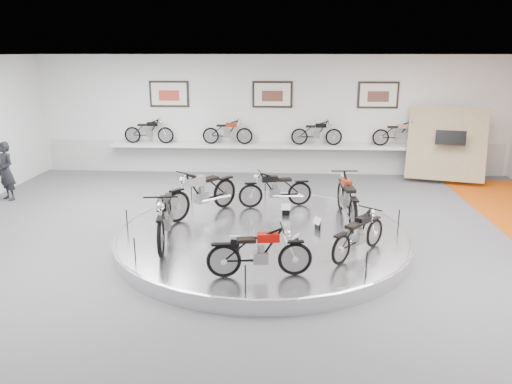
# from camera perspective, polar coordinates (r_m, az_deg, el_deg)

# --- Properties ---
(floor) EXTENTS (16.00, 16.00, 0.00)m
(floor) POSITION_cam_1_polar(r_m,az_deg,el_deg) (10.79, 0.70, -6.50)
(floor) COLOR #555558
(floor) RESTS_ON ground
(ceiling) EXTENTS (16.00, 16.00, 0.00)m
(ceiling) POSITION_cam_1_polar(r_m,az_deg,el_deg) (9.99, 0.78, 15.26)
(ceiling) COLOR white
(ceiling) RESTS_ON wall_back
(wall_back) EXTENTS (16.00, 0.00, 16.00)m
(wall_back) POSITION_cam_1_polar(r_m,az_deg,el_deg) (17.11, 1.87, 8.75)
(wall_back) COLOR silver
(wall_back) RESTS_ON floor
(wall_front) EXTENTS (16.00, 0.00, 16.00)m
(wall_front) POSITION_cam_1_polar(r_m,az_deg,el_deg) (3.67, -4.79, -19.05)
(wall_front) COLOR silver
(wall_front) RESTS_ON floor
(dado_band) EXTENTS (15.68, 0.04, 1.10)m
(dado_band) POSITION_cam_1_polar(r_m,az_deg,el_deg) (17.33, 1.82, 3.98)
(dado_band) COLOR #BCBCBA
(dado_band) RESTS_ON floor
(display_platform) EXTENTS (6.40, 6.40, 0.30)m
(display_platform) POSITION_cam_1_polar(r_m,az_deg,el_deg) (11.01, 0.78, -5.18)
(display_platform) COLOR silver
(display_platform) RESTS_ON floor
(platform_rim) EXTENTS (6.40, 6.40, 0.10)m
(platform_rim) POSITION_cam_1_polar(r_m,az_deg,el_deg) (10.97, 0.78, -4.60)
(platform_rim) COLOR #B2B2BA
(platform_rim) RESTS_ON display_platform
(shelf) EXTENTS (11.00, 0.55, 0.10)m
(shelf) POSITION_cam_1_polar(r_m,az_deg,el_deg) (16.97, 1.81, 5.28)
(shelf) COLOR silver
(shelf) RESTS_ON wall_back
(poster_left) EXTENTS (1.35, 0.06, 0.88)m
(poster_left) POSITION_cam_1_polar(r_m,az_deg,el_deg) (17.45, -9.90, 10.98)
(poster_left) COLOR silver
(poster_left) RESTS_ON wall_back
(poster_center) EXTENTS (1.35, 0.06, 0.88)m
(poster_center) POSITION_cam_1_polar(r_m,az_deg,el_deg) (17.00, 1.89, 11.08)
(poster_center) COLOR silver
(poster_center) RESTS_ON wall_back
(poster_right) EXTENTS (1.35, 0.06, 0.88)m
(poster_right) POSITION_cam_1_polar(r_m,az_deg,el_deg) (17.26, 13.79, 10.72)
(poster_right) COLOR silver
(poster_right) RESTS_ON wall_back
(display_panel) EXTENTS (2.56, 1.52, 2.30)m
(display_panel) POSITION_cam_1_polar(r_m,az_deg,el_deg) (17.11, 20.93, 5.18)
(display_panel) COLOR tan
(display_panel) RESTS_ON floor
(shelf_bike_a) EXTENTS (1.22, 0.43, 0.73)m
(shelf_bike_a) POSITION_cam_1_polar(r_m,az_deg,el_deg) (17.52, -12.14, 6.65)
(shelf_bike_a) COLOR black
(shelf_bike_a) RESTS_ON shelf
(shelf_bike_b) EXTENTS (1.22, 0.43, 0.73)m
(shelf_bike_b) POSITION_cam_1_polar(r_m,az_deg,el_deg) (17.00, -3.27, 6.70)
(shelf_bike_b) COLOR maroon
(shelf_bike_b) RESTS_ON shelf
(shelf_bike_c) EXTENTS (1.22, 0.43, 0.73)m
(shelf_bike_c) POSITION_cam_1_polar(r_m,az_deg,el_deg) (16.92, 6.94, 6.57)
(shelf_bike_c) COLOR black
(shelf_bike_c) RESTS_ON shelf
(shelf_bike_d) EXTENTS (1.22, 0.43, 0.73)m
(shelf_bike_d) POSITION_cam_1_polar(r_m,az_deg,el_deg) (17.30, 15.96, 6.28)
(shelf_bike_d) COLOR silver
(shelf_bike_d) RESTS_ON shelf
(bike_a) EXTENTS (0.78, 1.87, 1.08)m
(bike_a) POSITION_cam_1_polar(r_m,az_deg,el_deg) (11.72, 10.37, -0.59)
(bike_a) COLOR maroon
(bike_a) RESTS_ON display_platform
(bike_b) EXTENTS (1.67, 0.91, 0.93)m
(bike_b) POSITION_cam_1_polar(r_m,az_deg,el_deg) (12.53, 2.23, 0.38)
(bike_b) COLOR black
(bike_b) RESTS_ON display_platform
(bike_c) EXTENTS (1.71, 1.91, 1.12)m
(bike_c) POSITION_cam_1_polar(r_m,az_deg,el_deg) (11.94, -6.22, -0.00)
(bike_c) COLOR silver
(bike_c) RESTS_ON display_platform
(bike_d) EXTENTS (0.94, 1.99, 1.13)m
(bike_d) POSITION_cam_1_polar(r_m,az_deg,el_deg) (10.31, -10.44, -2.73)
(bike_d) COLOR black
(bike_d) RESTS_ON display_platform
(bike_e) EXTENTS (1.62, 0.76, 0.92)m
(bike_e) POSITION_cam_1_polar(r_m,az_deg,el_deg) (8.66, 0.42, -6.84)
(bike_e) COLOR #A90B04
(bike_e) RESTS_ON display_platform
(bike_f) EXTENTS (1.36, 1.49, 0.88)m
(bike_f) POSITION_cam_1_polar(r_m,az_deg,el_deg) (9.74, 11.67, -4.68)
(bike_f) COLOR black
(bike_f) RESTS_ON display_platform
(visitor) EXTENTS (0.73, 0.66, 1.67)m
(visitor) POSITION_cam_1_polar(r_m,az_deg,el_deg) (15.74, -26.67, 2.14)
(visitor) COLOR black
(visitor) RESTS_ON floor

